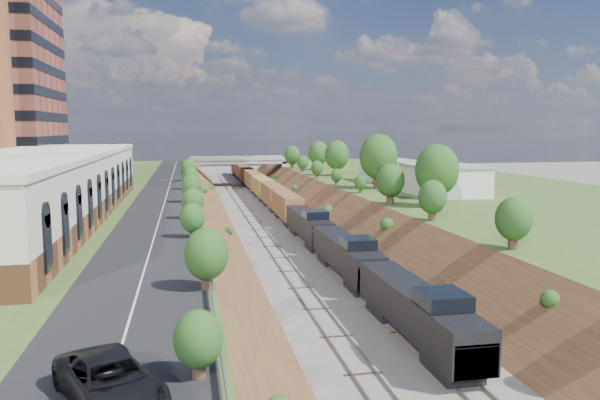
{
  "coord_description": "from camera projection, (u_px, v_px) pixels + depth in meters",
  "views": [
    {
      "loc": [
        -12.52,
        -25.87,
        14.44
      ],
      "look_at": [
        0.51,
        41.69,
        6.0
      ],
      "focal_mm": 35.0,
      "sensor_mm": 36.0,
      "label": 1
    }
  ],
  "objects": [
    {
      "name": "embankment_left",
      "position": [
        199.0,
        227.0,
        85.73
      ],
      "size": [
        10.0,
        180.0,
        10.0
      ],
      "primitive_type": "cube",
      "rotation": [
        0.0,
        0.79,
        0.0
      ],
      "color": "olive",
      "rests_on": "ground"
    },
    {
      "name": "platform_left",
      "position": [
        39.0,
        215.0,
        81.29
      ],
      "size": [
        44.0,
        180.0,
        5.0
      ],
      "primitive_type": "cube",
      "color": "#3C5B25",
      "rests_on": "ground"
    },
    {
      "name": "white_building_near",
      "position": [
        444.0,
        181.0,
        83.57
      ],
      "size": [
        9.0,
        12.0,
        4.0
      ],
      "primitive_type": "cube",
      "color": "silver",
      "rests_on": "platform_right"
    },
    {
      "name": "rail_left_track",
      "position": [
        256.0,
        225.0,
        87.3
      ],
      "size": [
        1.58,
        180.0,
        0.18
      ],
      "primitive_type": "cube",
      "color": "gray",
      "rests_on": "ground"
    },
    {
      "name": "embankment_right",
      "position": [
        344.0,
        223.0,
        89.87
      ],
      "size": [
        10.0,
        180.0,
        10.0
      ],
      "primitive_type": "cube",
      "rotation": [
        0.0,
        0.79,
        0.0
      ],
      "color": "olive",
      "rests_on": "ground"
    },
    {
      "name": "freight_train",
      "position": [
        268.0,
        191.0,
        112.97
      ],
      "size": [
        2.85,
        160.99,
        4.55
      ],
      "color": "black",
      "rests_on": "ground"
    },
    {
      "name": "rail_right_track",
      "position": [
        291.0,
        224.0,
        88.27
      ],
      "size": [
        1.58,
        180.0,
        0.18
      ],
      "primitive_type": "cube",
      "color": "gray",
      "rests_on": "ground"
    },
    {
      "name": "tree_left_crest",
      "position": [
        198.0,
        224.0,
        45.74
      ],
      "size": [
        2.45,
        2.45,
        3.55
      ],
      "color": "#473323",
      "rests_on": "platform_left"
    },
    {
      "name": "road",
      "position": [
        167.0,
        194.0,
        84.27
      ],
      "size": [
        8.0,
        180.0,
        0.1
      ],
      "primitive_type": "cube",
      "color": "black",
      "rests_on": "platform_left"
    },
    {
      "name": "platform_right",
      "position": [
        477.0,
        203.0,
        93.7
      ],
      "size": [
        44.0,
        180.0,
        5.0
      ],
      "primitive_type": "cube",
      "color": "#3C5B25",
      "rests_on": "ground"
    },
    {
      "name": "tree_right_large",
      "position": [
        437.0,
        171.0,
        70.36
      ],
      "size": [
        5.25,
        5.25,
        7.61
      ],
      "color": "#473323",
      "rests_on": "platform_right"
    },
    {
      "name": "suv",
      "position": [
        110.0,
        380.0,
        19.91
      ],
      "size": [
        4.84,
        6.34,
        1.6
      ],
      "primitive_type": "imported",
      "rotation": [
        0.0,
        0.0,
        0.44
      ],
      "color": "black",
      "rests_on": "road"
    },
    {
      "name": "white_building_far",
      "position": [
        389.0,
        171.0,
        104.94
      ],
      "size": [
        8.0,
        10.0,
        3.6
      ],
      "primitive_type": "cube",
      "color": "silver",
      "rests_on": "platform_right"
    },
    {
      "name": "guardrail",
      "position": [
        196.0,
        190.0,
        84.78
      ],
      "size": [
        0.1,
        171.0,
        0.7
      ],
      "color": "#99999E",
      "rests_on": "platform_left"
    },
    {
      "name": "overpass",
      "position": [
        238.0,
        166.0,
        147.62
      ],
      "size": [
        24.5,
        8.3,
        7.4
      ],
      "color": "gray",
      "rests_on": "ground"
    },
    {
      "name": "commercial_building",
      "position": [
        35.0,
        187.0,
        60.05
      ],
      "size": [
        14.3,
        62.3,
        7.0
      ],
      "color": "brown",
      "rests_on": "platform_left"
    }
  ]
}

